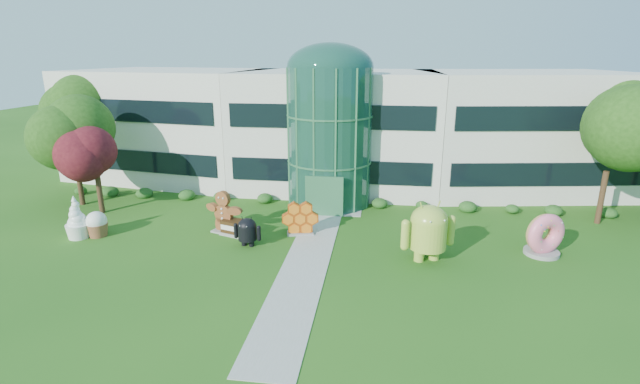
% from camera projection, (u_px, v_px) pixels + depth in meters
% --- Properties ---
extents(ground, '(140.00, 140.00, 0.00)m').
position_uv_depth(ground, '(302.00, 275.00, 23.34)').
color(ground, '#215114').
rests_on(ground, ground).
extents(building, '(46.00, 15.00, 9.30)m').
position_uv_depth(building, '(338.00, 128.00, 39.06)').
color(building, beige).
rests_on(building, ground).
extents(atrium, '(6.00, 6.00, 9.80)m').
position_uv_depth(atrium, '(330.00, 137.00, 33.30)').
color(atrium, '#194738').
rests_on(atrium, ground).
extents(walkway, '(2.40, 20.00, 0.04)m').
position_uv_depth(walkway, '(308.00, 258.00, 25.23)').
color(walkway, '#9E9E93').
rests_on(walkway, ground).
extents(tree_red, '(4.00, 4.00, 6.00)m').
position_uv_depth(tree_red, '(97.00, 171.00, 31.60)').
color(tree_red, '#3F0C14').
rests_on(tree_red, ground).
extents(trees_backdrop, '(52.00, 8.00, 8.40)m').
position_uv_depth(trees_backdrop, '(331.00, 144.00, 34.45)').
color(trees_backdrop, '#1D4210').
rests_on(trees_backdrop, ground).
extents(android_green, '(3.78, 3.18, 3.65)m').
position_uv_depth(android_green, '(428.00, 228.00, 24.56)').
color(android_green, '#A3BE3C').
rests_on(android_green, ground).
extents(android_black, '(1.89, 1.40, 1.98)m').
position_uv_depth(android_black, '(247.00, 230.00, 26.62)').
color(android_black, black).
rests_on(android_black, ground).
extents(donut, '(2.60, 2.01, 2.44)m').
position_uv_depth(donut, '(544.00, 234.00, 25.43)').
color(donut, '#F05B82').
rests_on(donut, ground).
extents(gingerbread, '(3.13, 2.01, 2.70)m').
position_uv_depth(gingerbread, '(224.00, 211.00, 28.61)').
color(gingerbread, brown).
rests_on(gingerbread, ground).
extents(ice_cream_sandwich, '(2.34, 1.68, 0.94)m').
position_uv_depth(ice_cream_sandwich, '(238.00, 228.00, 28.33)').
color(ice_cream_sandwich, black).
rests_on(ice_cream_sandwich, ground).
extents(honeycomb, '(2.53, 1.34, 1.89)m').
position_uv_depth(honeycomb, '(300.00, 220.00, 28.36)').
color(honeycomb, orange).
rests_on(honeycomb, ground).
extents(froyo, '(1.86, 1.86, 2.60)m').
position_uv_depth(froyo, '(76.00, 217.00, 27.74)').
color(froyo, white).
rests_on(froyo, ground).
extents(cupcake, '(1.50, 1.50, 1.58)m').
position_uv_depth(cupcake, '(97.00, 224.00, 28.11)').
color(cupcake, white).
rests_on(cupcake, ground).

